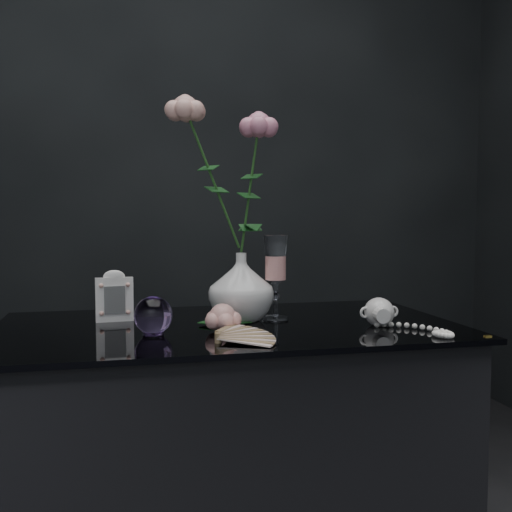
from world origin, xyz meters
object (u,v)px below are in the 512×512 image
object	(u,v)px
vase	(241,287)
picture_frame	(114,296)
paperweight	(153,315)
loose_rose	(222,317)
pearl_jar	(379,311)
wine_glass	(276,278)

from	to	relation	value
vase	picture_frame	size ratio (longest dim) A/B	1.33
picture_frame	paperweight	size ratio (longest dim) A/B	1.50
vase	picture_frame	world-z (taller)	vase
picture_frame	paperweight	world-z (taller)	picture_frame
paperweight	loose_rose	distance (m)	0.15
vase	paperweight	bearing A→B (deg)	-151.18
loose_rose	pearl_jar	size ratio (longest dim) A/B	0.74
vase	wine_glass	size ratio (longest dim) A/B	0.80
wine_glass	paperweight	size ratio (longest dim) A/B	2.49
pearl_jar	loose_rose	bearing A→B (deg)	-179.61
vase	picture_frame	bearing A→B (deg)	168.76
picture_frame	vase	bearing A→B (deg)	-16.56
wine_glass	paperweight	world-z (taller)	wine_glass
paperweight	pearl_jar	bearing A→B (deg)	-1.39
paperweight	loose_rose	world-z (taller)	paperweight
vase	pearl_jar	distance (m)	0.33
wine_glass	vase	bearing A→B (deg)	-179.27
picture_frame	loose_rose	distance (m)	0.29
pearl_jar	vase	bearing A→B (deg)	158.87
picture_frame	paperweight	bearing A→B (deg)	-70.80
loose_rose	vase	bearing A→B (deg)	72.39
vase	loose_rose	distance (m)	0.14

